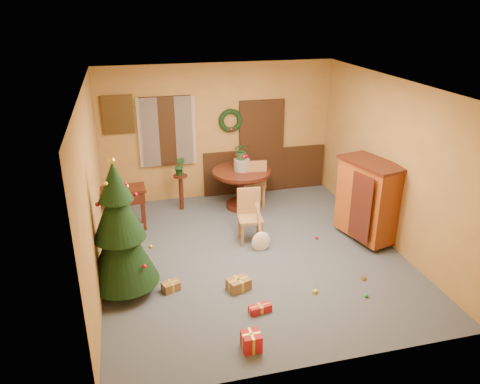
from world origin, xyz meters
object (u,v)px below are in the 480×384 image
object	(u,v)px
writing_desk	(120,199)
chair_near	(250,214)
sideboard	(368,199)
dining_table	(242,182)
christmas_tree	(120,232)

from	to	relation	value
writing_desk	chair_near	bearing A→B (deg)	-23.87
writing_desk	sideboard	world-z (taller)	sideboard
dining_table	christmas_tree	size ratio (longest dim) A/B	0.57
chair_near	sideboard	xyz separation A→B (m)	(2.06, -0.49, 0.28)
christmas_tree	sideboard	bearing A→B (deg)	8.42
chair_near	writing_desk	distance (m)	2.46
chair_near	sideboard	world-z (taller)	sideboard
dining_table	writing_desk	bearing A→B (deg)	-170.24
chair_near	sideboard	distance (m)	2.13
chair_near	christmas_tree	distance (m)	2.56
christmas_tree	writing_desk	xyz separation A→B (m)	(0.00, 2.12, -0.38)
chair_near	sideboard	bearing A→B (deg)	-13.37
dining_table	christmas_tree	world-z (taller)	christmas_tree
writing_desk	sideboard	xyz separation A→B (m)	(4.30, -1.48, 0.17)
christmas_tree	sideboard	xyz separation A→B (m)	(4.30, 0.64, -0.21)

